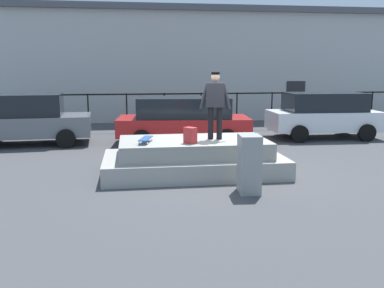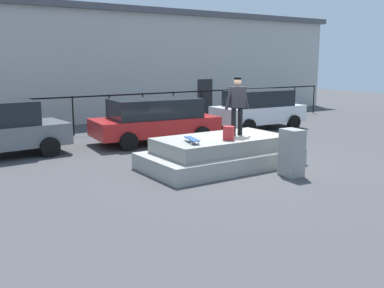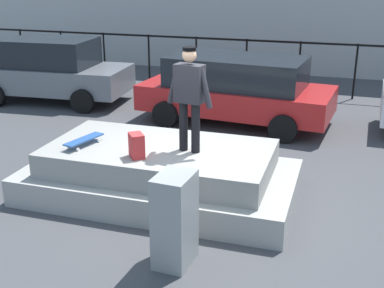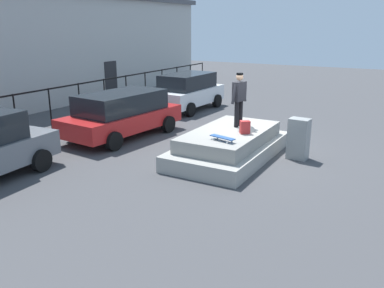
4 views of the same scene
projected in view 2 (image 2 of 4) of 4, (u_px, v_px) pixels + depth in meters
name	position (u px, v px, depth m)	size (l,w,h in m)	color
ground_plane	(243.00, 165.00, 13.20)	(60.00, 60.00, 0.00)	#424244
concrete_ledge	(221.00, 153.00, 12.92)	(4.54, 2.41, 0.88)	#9E9B93
skateboarder	(237.00, 102.00, 12.91)	(0.80, 0.32, 1.69)	black
skateboard	(192.00, 139.00, 11.88)	(0.39, 0.80, 0.12)	#264C8C
backpack	(229.00, 133.00, 12.25)	(0.28, 0.20, 0.39)	red
car_red_hatchback_mid	(155.00, 119.00, 16.64)	(4.80, 2.56, 1.65)	#B21E1E
car_white_hatchback_far	(258.00, 109.00, 19.93)	(4.20, 2.21, 1.74)	white
utility_box	(292.00, 153.00, 11.84)	(0.44, 0.60, 1.26)	gray
fence_row	(126.00, 106.00, 19.48)	(24.06, 0.06, 1.61)	black
warehouse_building	(70.00, 64.00, 25.15)	(31.84, 9.28, 5.71)	#B2B2AD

